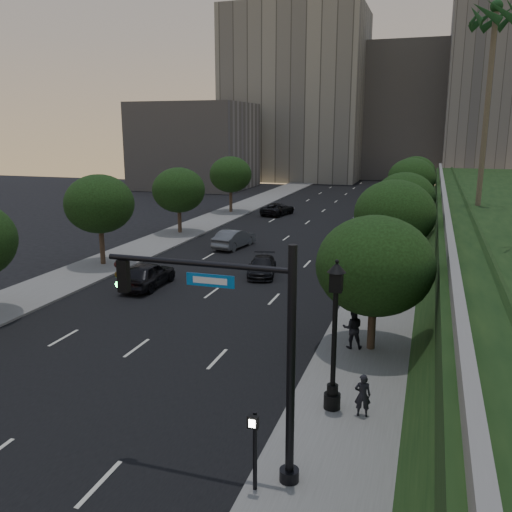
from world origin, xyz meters
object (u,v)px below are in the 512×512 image
(traffic_signal_mast, at_px, (252,360))
(pedestrian_a, at_px, (363,395))
(sedan_near_left, at_px, (148,275))
(sedan_mid_left, at_px, (234,238))
(sedan_far_left, at_px, (278,209))
(pedestrian_c, at_px, (383,288))
(sedan_far_right, at_px, (367,216))
(pedestrian_b, at_px, (353,328))
(sedan_near_right, at_px, (262,266))
(street_lamp, at_px, (334,343))

(traffic_signal_mast, bearing_deg, pedestrian_a, 58.36)
(sedan_near_left, distance_m, sedan_mid_left, 12.78)
(pedestrian_a, bearing_deg, traffic_signal_mast, 47.78)
(sedan_mid_left, bearing_deg, traffic_signal_mast, 119.99)
(sedan_mid_left, bearing_deg, sedan_far_left, -77.16)
(pedestrian_a, relative_size, pedestrian_c, 0.86)
(sedan_far_right, distance_m, pedestrian_b, 34.79)
(traffic_signal_mast, relative_size, pedestrian_a, 4.51)
(sedan_near_left, height_order, sedan_near_right, sedan_near_left)
(sedan_near_left, distance_m, pedestrian_c, 14.62)
(sedan_far_right, relative_size, pedestrian_c, 2.63)
(sedan_far_left, relative_size, pedestrian_c, 2.82)
(sedan_mid_left, height_order, sedan_far_left, sedan_mid_left)
(traffic_signal_mast, height_order, pedestrian_c, traffic_signal_mast)
(sedan_near_left, relative_size, sedan_far_right, 1.03)
(sedan_mid_left, height_order, sedan_near_right, sedan_mid_left)
(sedan_near_right, height_order, pedestrian_c, pedestrian_c)
(pedestrian_a, xyz_separation_m, pedestrian_c, (-0.44, 12.97, 0.12))
(sedan_mid_left, xyz_separation_m, pedestrian_b, (12.66, -18.93, 0.29))
(street_lamp, height_order, sedan_near_left, street_lamp)
(sedan_near_right, xyz_separation_m, pedestrian_a, (8.95, -17.09, 0.29))
(sedan_mid_left, bearing_deg, pedestrian_b, 132.64)
(pedestrian_a, bearing_deg, sedan_near_right, -72.96)
(sedan_far_left, bearing_deg, pedestrian_a, 122.15)
(street_lamp, distance_m, sedan_near_right, 18.73)
(street_lamp, relative_size, sedan_mid_left, 1.16)
(sedan_far_right, bearing_deg, sedan_near_right, -83.62)
(traffic_signal_mast, distance_m, street_lamp, 4.80)
(traffic_signal_mast, distance_m, sedan_far_left, 49.15)
(pedestrian_b, bearing_deg, street_lamp, 78.72)
(sedan_far_left, relative_size, pedestrian_a, 3.27)
(street_lamp, relative_size, pedestrian_c, 3.13)
(sedan_near_right, bearing_deg, pedestrian_b, -67.53)
(pedestrian_b, bearing_deg, sedan_near_left, -36.42)
(sedan_near_left, relative_size, sedan_near_right, 1.11)
(sedan_far_right, xyz_separation_m, pedestrian_c, (4.11, -27.58, 0.24))
(sedan_mid_left, height_order, pedestrian_c, pedestrian_c)
(street_lamp, bearing_deg, sedan_mid_left, 117.37)
(traffic_signal_mast, distance_m, pedestrian_a, 5.67)
(sedan_far_left, distance_m, pedestrian_c, 33.61)
(sedan_near_right, bearing_deg, sedan_mid_left, 109.92)
(sedan_near_right, bearing_deg, pedestrian_a, -74.72)
(traffic_signal_mast, relative_size, sedan_near_left, 1.44)
(sedan_far_left, xyz_separation_m, sedan_near_right, (6.18, -26.11, -0.07))
(sedan_mid_left, xyz_separation_m, pedestrian_a, (13.85, -24.86, 0.13))
(sedan_near_left, xyz_separation_m, sedan_far_right, (10.48, 28.42, -0.02))
(sedan_near_right, height_order, pedestrian_b, pedestrian_b)
(street_lamp, distance_m, sedan_far_left, 45.27)
(street_lamp, height_order, sedan_far_right, street_lamp)
(traffic_signal_mast, xyz_separation_m, sedan_near_left, (-12.42, 16.36, -2.84))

